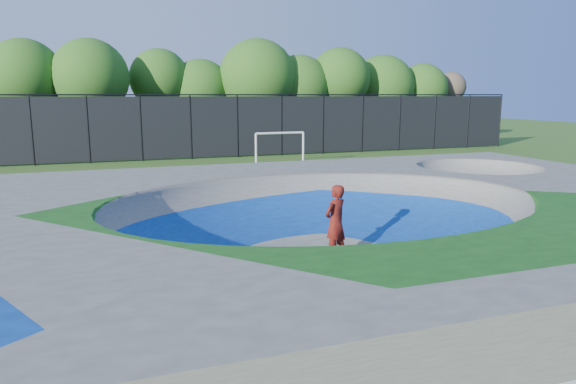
# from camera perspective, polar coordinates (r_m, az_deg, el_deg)

# --- Properties ---
(ground) EXTENTS (120.00, 120.00, 0.00)m
(ground) POSITION_cam_1_polar(r_m,az_deg,el_deg) (13.10, 4.29, -7.06)
(ground) COLOR #315618
(ground) RESTS_ON ground
(skate_deck) EXTENTS (22.00, 14.00, 1.50)m
(skate_deck) POSITION_cam_1_polar(r_m,az_deg,el_deg) (12.89, 4.33, -3.89)
(skate_deck) COLOR gray
(skate_deck) RESTS_ON ground
(skater) EXTENTS (0.80, 0.70, 1.85)m
(skater) POSITION_cam_1_polar(r_m,az_deg,el_deg) (12.69, 5.29, -3.32)
(skater) COLOR red
(skater) RESTS_ON ground
(skateboard) EXTENTS (0.81, 0.49, 0.05)m
(skateboard) POSITION_cam_1_polar(r_m,az_deg,el_deg) (12.94, 5.22, -7.19)
(skateboard) COLOR black
(skateboard) RESTS_ON ground
(soccer_goal) EXTENTS (2.94, 0.12, 1.94)m
(soccer_goal) POSITION_cam_1_polar(r_m,az_deg,el_deg) (29.10, -0.90, 5.52)
(soccer_goal) COLOR silver
(soccer_goal) RESTS_ON ground
(fence) EXTENTS (48.09, 0.09, 4.04)m
(fence) POSITION_cam_1_polar(r_m,az_deg,el_deg) (32.84, -10.75, 7.25)
(fence) COLOR black
(fence) RESTS_ON ground
(treeline) EXTENTS (52.16, 7.03, 8.08)m
(treeline) POSITION_cam_1_polar(r_m,az_deg,el_deg) (37.58, -15.30, 11.85)
(treeline) COLOR #463623
(treeline) RESTS_ON ground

